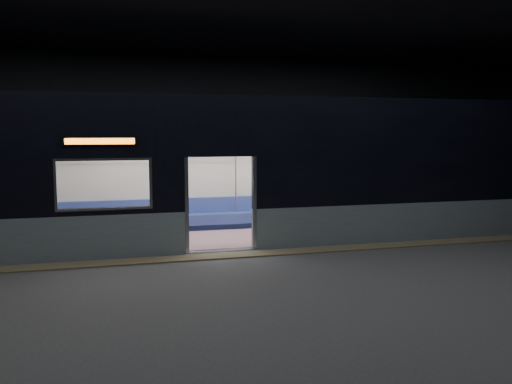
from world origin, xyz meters
name	(u,v)px	position (x,y,z in m)	size (l,w,h in m)	color
station_floor	(232,263)	(0.00, 0.00, -0.01)	(24.00, 14.00, 0.01)	#47494C
station_envelope	(231,74)	(0.00, 0.00, 3.66)	(24.00, 14.00, 5.00)	black
tactile_strip	(226,256)	(0.00, 0.55, 0.01)	(22.80, 0.50, 0.03)	#8C7F59
metro_car	(208,163)	(0.00, 2.54, 1.85)	(18.00, 3.04, 3.35)	#8FA3AA
passenger	(349,197)	(4.18, 3.55, 0.76)	(0.39, 0.64, 1.28)	black
handbag	(352,202)	(4.18, 3.35, 0.65)	(0.24, 0.21, 0.12)	black
transit_map	(279,173)	(2.21, 3.85, 1.45)	(0.92, 0.03, 0.60)	white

